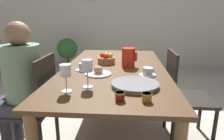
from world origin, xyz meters
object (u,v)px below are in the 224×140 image
object	(u,v)px
person_seated	(20,81)
teacup_across	(84,67)
bread_plate	(98,72)
fruit_bowl	(106,59)
teacup_near_person	(148,72)
wine_glass_juice	(66,72)
jam_jar_red	(120,96)
serving_tray	(135,85)
jam_jar_amber	(147,97)
chair_person_side	(34,104)
potted_plant	(67,51)
chair_opposite	(183,94)
wine_glass_water	(87,67)
red_pitcher	(128,57)

from	to	relation	value
person_seated	teacup_across	bearing A→B (deg)	-64.54
bread_plate	fruit_bowl	size ratio (longest dim) A/B	1.25
teacup_near_person	bread_plate	bearing A→B (deg)	-178.54
wine_glass_juice	fruit_bowl	bearing A→B (deg)	77.53
jam_jar_red	fruit_bowl	size ratio (longest dim) A/B	0.34
serving_tray	jam_jar_amber	world-z (taller)	jam_jar_amber
teacup_near_person	teacup_across	xyz separation A→B (m)	(-0.56, 0.12, 0.00)
teacup_across	fruit_bowl	size ratio (longest dim) A/B	0.81
chair_person_side	bread_plate	size ratio (longest dim) A/B	4.05
potted_plant	chair_opposite	bearing A→B (deg)	-51.15
wine_glass_water	chair_opposite	bearing A→B (deg)	34.43
red_pitcher	fruit_bowl	bearing A→B (deg)	152.42
fruit_bowl	person_seated	bearing A→B (deg)	-142.51
serving_tray	jam_jar_red	world-z (taller)	jam_jar_red
wine_glass_juice	fruit_bowl	xyz separation A→B (m)	(0.18, 0.80, -0.09)
chair_person_side	serving_tray	bearing A→B (deg)	-103.06
teacup_near_person	jam_jar_red	distance (m)	0.56
jam_jar_amber	red_pitcher	bearing A→B (deg)	97.54
chair_opposite	red_pitcher	world-z (taller)	red_pitcher
bread_plate	jam_jar_red	size ratio (longest dim) A/B	3.67
jam_jar_amber	potted_plant	world-z (taller)	jam_jar_amber
chair_person_side	teacup_near_person	size ratio (longest dim) A/B	6.25
serving_tray	jam_jar_amber	xyz separation A→B (m)	(0.06, -0.24, 0.01)
chair_opposite	jam_jar_red	size ratio (longest dim) A/B	14.88
chair_person_side	potted_plant	xyz separation A→B (m)	(-0.48, 2.58, 0.01)
wine_glass_water	wine_glass_juice	world-z (taller)	wine_glass_water
chair_person_side	jam_jar_amber	world-z (taller)	chair_person_side
wine_glass_juice	jam_jar_amber	bearing A→B (deg)	-12.89
wine_glass_juice	fruit_bowl	size ratio (longest dim) A/B	1.04
bread_plate	red_pitcher	bearing A→B (deg)	48.85
chair_opposite	teacup_across	world-z (taller)	chair_opposite
wine_glass_water	fruit_bowl	size ratio (longest dim) A/B	1.12
chair_opposite	potted_plant	world-z (taller)	chair_opposite
potted_plant	wine_glass_juice	bearing A→B (deg)	-73.19
red_pitcher	teacup_near_person	bearing A→B (deg)	-59.94
chair_opposite	wine_glass_water	size ratio (longest dim) A/B	4.55
teacup_near_person	teacup_across	bearing A→B (deg)	168.24
person_seated	chair_person_side	bearing A→B (deg)	-72.40
chair_opposite	jam_jar_red	bearing A→B (deg)	-37.31
wine_glass_juice	jam_jar_red	world-z (taller)	wine_glass_juice
chair_person_side	jam_jar_red	xyz separation A→B (m)	(0.75, -0.44, 0.28)
person_seated	potted_plant	xyz separation A→B (m)	(-0.39, 2.61, -0.21)
bread_plate	jam_jar_amber	bearing A→B (deg)	-55.15
teacup_near_person	red_pitcher	bearing A→B (deg)	120.06
bread_plate	teacup_near_person	bearing A→B (deg)	1.46
person_seated	bread_plate	bearing A→B (deg)	-80.85
chair_person_side	red_pitcher	distance (m)	0.95
person_seated	jam_jar_red	size ratio (longest dim) A/B	19.53
teacup_across	chair_opposite	bearing A→B (deg)	7.61
jam_jar_amber	fruit_bowl	bearing A→B (deg)	109.84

